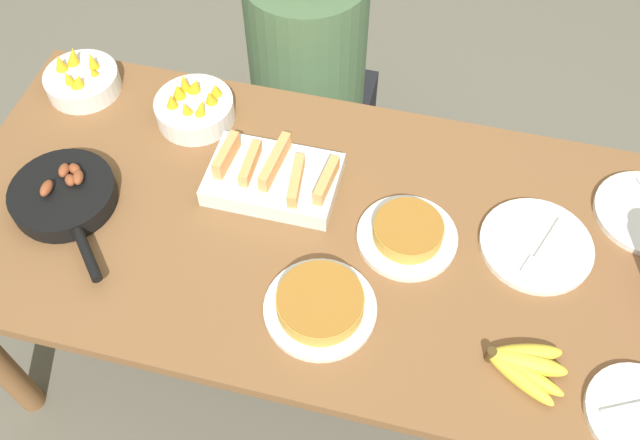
# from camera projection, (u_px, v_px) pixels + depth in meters

# --- Properties ---
(ground_plane) EXTENTS (14.00, 14.00, 0.00)m
(ground_plane) POSITION_uv_depth(u_px,v_px,m) (320.00, 357.00, 2.16)
(ground_plane) COLOR #666051
(dining_table) EXTENTS (1.76, 0.83, 0.73)m
(dining_table) POSITION_uv_depth(u_px,v_px,m) (320.00, 249.00, 1.64)
(dining_table) COLOR brown
(dining_table) RESTS_ON ground_plane
(banana_bunch) EXTENTS (0.17, 0.15, 0.04)m
(banana_bunch) POSITION_uv_depth(u_px,v_px,m) (524.00, 365.00, 1.35)
(banana_bunch) COLOR yellow
(banana_bunch) RESTS_ON dining_table
(melon_tray) EXTENTS (0.31, 0.20, 0.10)m
(melon_tray) POSITION_uv_depth(u_px,v_px,m) (274.00, 177.00, 1.61)
(melon_tray) COLOR silver
(melon_tray) RESTS_ON dining_table
(skillet) EXTENTS (0.31, 0.33, 0.08)m
(skillet) POSITION_uv_depth(u_px,v_px,m) (64.00, 196.00, 1.58)
(skillet) COLOR black
(skillet) RESTS_ON dining_table
(frittata_plate_center) EXTENTS (0.23, 0.23, 0.06)m
(frittata_plate_center) POSITION_uv_depth(u_px,v_px,m) (408.00, 233.00, 1.53)
(frittata_plate_center) COLOR silver
(frittata_plate_center) RESTS_ON dining_table
(frittata_plate_side) EXTENTS (0.24, 0.24, 0.06)m
(frittata_plate_side) POSITION_uv_depth(u_px,v_px,m) (320.00, 305.00, 1.42)
(frittata_plate_side) COLOR silver
(frittata_plate_side) RESTS_ON dining_table
(empty_plate_near_front) EXTENTS (0.21, 0.21, 0.02)m
(empty_plate_near_front) POSITION_uv_depth(u_px,v_px,m) (640.00, 415.00, 1.30)
(empty_plate_near_front) COLOR silver
(empty_plate_near_front) RESTS_ON dining_table
(empty_plate_far_right) EXTENTS (0.26, 0.26, 0.02)m
(empty_plate_far_right) POSITION_uv_depth(u_px,v_px,m) (536.00, 245.00, 1.53)
(empty_plate_far_right) COLOR silver
(empty_plate_far_right) RESTS_ON dining_table
(fruit_bowl_mango) EXTENTS (0.20, 0.20, 0.11)m
(fruit_bowl_mango) POSITION_uv_depth(u_px,v_px,m) (195.00, 108.00, 1.74)
(fruit_bowl_mango) COLOR silver
(fruit_bowl_mango) RESTS_ON dining_table
(fruit_bowl_citrus) EXTENTS (0.20, 0.20, 0.11)m
(fruit_bowl_citrus) POSITION_uv_depth(u_px,v_px,m) (82.00, 80.00, 1.80)
(fruit_bowl_citrus) COLOR silver
(fruit_bowl_citrus) RESTS_ON dining_table
(person_figure) EXTENTS (0.40, 0.40, 1.12)m
(person_figure) POSITION_uv_depth(u_px,v_px,m) (308.00, 92.00, 2.22)
(person_figure) COLOR black
(person_figure) RESTS_ON ground_plane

